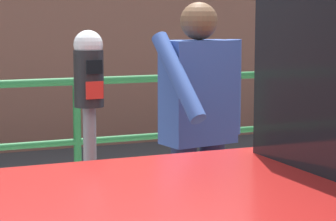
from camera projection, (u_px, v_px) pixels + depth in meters
name	position (u px, v px, depth m)	size (l,w,h in m)	color
parking_meter	(89.00, 112.00, 3.55)	(0.16, 0.17, 1.45)	slate
pedestrian_at_meter	(199.00, 124.00, 3.90)	(0.59, 0.58, 1.60)	#1E233F
background_railing	(77.00, 118.00, 5.19)	(24.06, 0.06, 1.06)	#1E602D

